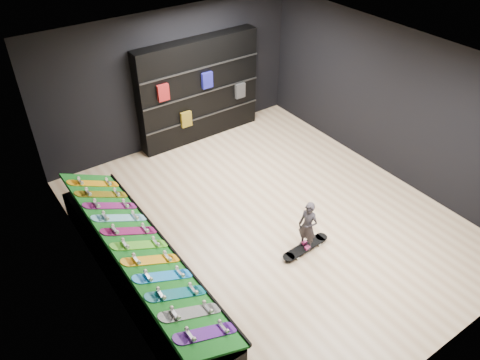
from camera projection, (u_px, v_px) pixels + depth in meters
floor at (268, 220)px, 8.64m from camera, size 6.00×7.00×0.01m
ceiling at (276, 65)px, 6.86m from camera, size 6.00×7.00×0.01m
wall_back at (171, 79)px, 10.06m from camera, size 6.00×0.02×3.00m
wall_front at (457, 285)px, 5.44m from camera, size 6.00×0.02×3.00m
wall_left at (98, 220)px, 6.37m from camera, size 0.02×7.00×3.00m
wall_right at (392, 104)px, 9.14m from camera, size 0.02×7.00×3.00m
display_rack at (140, 269)px, 7.31m from camera, size 0.90×4.50×0.50m
turf_ramp at (139, 247)px, 7.06m from camera, size 0.92×4.50×0.46m
back_shelving at (199, 90)px, 10.40m from camera, size 2.91×0.34×2.33m
floor_skateboard at (305, 248)px, 7.98m from camera, size 0.99×0.27×0.09m
child at (307, 234)px, 7.79m from camera, size 0.20×0.24×0.55m
display_board_0 at (206, 333)px, 5.80m from camera, size 0.93×0.22×0.50m
display_board_1 at (191, 313)px, 6.05m from camera, size 0.93×0.22×0.50m
display_board_2 at (176, 294)px, 6.30m from camera, size 0.93×0.22×0.50m
display_board_3 at (163, 276)px, 6.55m from camera, size 0.93×0.22×0.50m
display_board_4 at (151, 260)px, 6.80m from camera, size 0.93×0.22×0.50m
display_board_5 at (140, 245)px, 7.05m from camera, size 0.93×0.22×0.50m
display_board_6 at (129, 231)px, 7.30m from camera, size 0.93×0.22×0.50m
display_board_7 at (120, 218)px, 7.55m from camera, size 0.93×0.22×0.50m
display_board_8 at (110, 206)px, 7.81m from camera, size 0.93×0.22×0.50m
display_board_9 at (102, 194)px, 8.06m from camera, size 0.93×0.22×0.50m
display_board_10 at (94, 183)px, 8.31m from camera, size 0.93×0.22×0.50m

